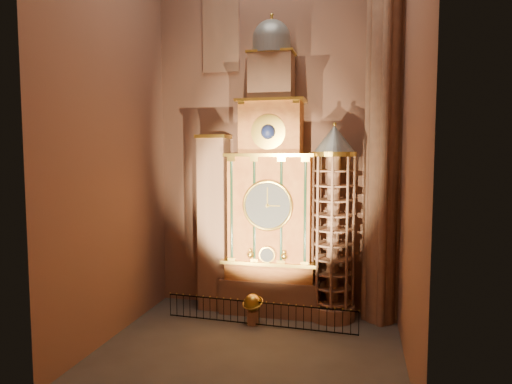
% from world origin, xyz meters
% --- Properties ---
extents(floor, '(14.00, 14.00, 0.00)m').
position_xyz_m(floor, '(0.00, 0.00, 0.00)').
color(floor, '#383330').
rests_on(floor, ground).
extents(wall_back, '(22.00, 0.00, 22.00)m').
position_xyz_m(wall_back, '(0.00, 6.00, 11.00)').
color(wall_back, brown).
rests_on(wall_back, floor).
extents(wall_left, '(0.00, 22.00, 22.00)m').
position_xyz_m(wall_left, '(-7.00, 0.00, 11.00)').
color(wall_left, brown).
rests_on(wall_left, floor).
extents(wall_right, '(0.00, 22.00, 22.00)m').
position_xyz_m(wall_right, '(7.00, 0.00, 11.00)').
color(wall_right, brown).
rests_on(wall_right, floor).
extents(astronomical_clock, '(5.60, 2.41, 16.70)m').
position_xyz_m(astronomical_clock, '(0.00, 4.96, 6.68)').
color(astronomical_clock, '#8C634C').
rests_on(astronomical_clock, floor).
extents(portrait_tower, '(1.80, 1.60, 10.20)m').
position_xyz_m(portrait_tower, '(-3.40, 4.98, 5.15)').
color(portrait_tower, '#8C634C').
rests_on(portrait_tower, floor).
extents(stair_turret, '(2.50, 2.50, 10.80)m').
position_xyz_m(stair_turret, '(3.50, 4.70, 5.27)').
color(stair_turret, '#8C634C').
rests_on(stair_turret, floor).
extents(gothic_pier, '(2.04, 2.04, 22.00)m').
position_xyz_m(gothic_pier, '(6.10, 5.00, 11.00)').
color(gothic_pier, '#8C634C').
rests_on(gothic_pier, floor).
extents(stained_glass_window, '(2.20, 0.14, 5.20)m').
position_xyz_m(stained_glass_window, '(-3.20, 5.92, 16.50)').
color(stained_glass_window, navy).
rests_on(stained_glass_window, wall_back).
extents(celestial_globe, '(1.47, 1.43, 1.66)m').
position_xyz_m(celestial_globe, '(-0.57, 2.87, 0.99)').
color(celestial_globe, '#8C634C').
rests_on(celestial_globe, floor).
extents(iron_railing, '(10.31, 0.61, 1.26)m').
position_xyz_m(iron_railing, '(-0.18, 2.65, 0.68)').
color(iron_railing, black).
rests_on(iron_railing, floor).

